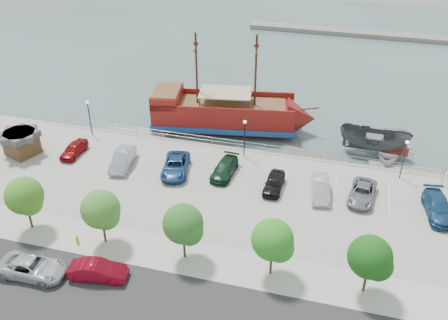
# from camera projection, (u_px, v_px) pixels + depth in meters

# --- Properties ---
(ground) EXTENTS (160.00, 160.00, 0.00)m
(ground) POSITION_uv_depth(u_px,v_px,m) (228.00, 198.00, 48.69)
(ground) COLOR #465B59
(street) EXTENTS (100.00, 8.00, 0.04)m
(street) POSITION_uv_depth(u_px,v_px,m) (170.00, 316.00, 35.05)
(street) COLOR #2D2D2D
(street) RESTS_ON land_slab
(sidewalk) EXTENTS (100.00, 4.00, 0.05)m
(sidewalk) POSITION_uv_depth(u_px,v_px,m) (197.00, 259.00, 39.96)
(sidewalk) COLOR beige
(sidewalk) RESTS_ON land_slab
(seawall_railing) EXTENTS (50.00, 0.06, 1.00)m
(seawall_railing) POSITION_uv_depth(u_px,v_px,m) (247.00, 146.00, 54.27)
(seawall_railing) COLOR gray
(seawall_railing) RESTS_ON land_slab
(far_shore) EXTENTS (40.00, 3.00, 0.80)m
(far_shore) POSITION_uv_depth(u_px,v_px,m) (358.00, 33.00, 91.29)
(far_shore) COLOR gray
(far_shore) RESTS_ON ground
(pirate_ship) EXTENTS (19.90, 8.33, 12.38)m
(pirate_ship) POSITION_uv_depth(u_px,v_px,m) (236.00, 115.00, 59.46)
(pirate_ship) COLOR maroon
(pirate_ship) RESTS_ON ground
(patrol_boat) EXTENTS (8.04, 3.84, 3.00)m
(patrol_boat) POSITION_uv_depth(u_px,v_px,m) (374.00, 142.00, 54.92)
(patrol_boat) COLOR #424648
(patrol_boat) RESTS_ON ground
(speedboat) EXTENTS (5.57, 7.09, 1.33)m
(speedboat) POSITION_uv_depth(u_px,v_px,m) (389.00, 152.00, 54.80)
(speedboat) COLOR silver
(speedboat) RESTS_ON ground
(dock_west) EXTENTS (7.65, 3.00, 0.43)m
(dock_west) POSITION_uv_depth(u_px,v_px,m) (136.00, 134.00, 59.22)
(dock_west) COLOR gray
(dock_west) RESTS_ON ground
(dock_mid) EXTENTS (8.05, 3.85, 0.44)m
(dock_mid) POSITION_uv_depth(u_px,v_px,m) (314.00, 159.00, 54.49)
(dock_mid) COLOR #676057
(dock_mid) RESTS_ON ground
(dock_east) EXTENTS (7.86, 2.64, 0.44)m
(dock_east) POSITION_uv_depth(u_px,v_px,m) (407.00, 171.00, 52.31)
(dock_east) COLOR gray
(dock_east) RESTS_ON ground
(shed) EXTENTS (4.10, 4.10, 2.63)m
(shed) POSITION_uv_depth(u_px,v_px,m) (21.00, 142.00, 53.17)
(shed) COLOR #533821
(shed) RESTS_ON land_slab
(street_van) EXTENTS (5.42, 2.66, 1.48)m
(street_van) POSITION_uv_depth(u_px,v_px,m) (32.00, 267.00, 38.13)
(street_van) COLOR #B9BDC3
(street_van) RESTS_ON street
(street_sedan) EXTENTS (4.68, 2.23, 1.48)m
(street_sedan) POSITION_uv_depth(u_px,v_px,m) (98.00, 271.00, 37.83)
(street_sedan) COLOR maroon
(street_sedan) RESTS_ON street
(fire_hydrant) EXTENTS (0.26, 0.26, 0.75)m
(fire_hydrant) POSITION_uv_depth(u_px,v_px,m) (77.00, 239.00, 41.37)
(fire_hydrant) COLOR #C0AD05
(fire_hydrant) RESTS_ON sidewalk
(lamp_post_left) EXTENTS (0.36, 0.36, 4.28)m
(lamp_post_left) POSITION_uv_depth(u_px,v_px,m) (89.00, 111.00, 55.96)
(lamp_post_left) COLOR black
(lamp_post_left) RESTS_ON land_slab
(lamp_post_mid) EXTENTS (0.36, 0.36, 4.28)m
(lamp_post_mid) POSITION_uv_depth(u_px,v_px,m) (245.00, 132.00, 51.93)
(lamp_post_mid) COLOR black
(lamp_post_mid) RESTS_ON land_slab
(lamp_post_right) EXTENTS (0.36, 0.36, 4.28)m
(lamp_post_right) POSITION_uv_depth(u_px,v_px,m) (405.00, 153.00, 48.35)
(lamp_post_right) COLOR black
(lamp_post_right) RESTS_ON land_slab
(tree_b) EXTENTS (3.30, 3.20, 5.00)m
(tree_b) POSITION_uv_depth(u_px,v_px,m) (26.00, 197.00, 41.49)
(tree_b) COLOR #473321
(tree_b) RESTS_ON sidewalk
(tree_c) EXTENTS (3.30, 3.20, 5.00)m
(tree_c) POSITION_uv_depth(u_px,v_px,m) (102.00, 211.00, 39.93)
(tree_c) COLOR #473321
(tree_c) RESTS_ON sidewalk
(tree_d) EXTENTS (3.30, 3.20, 5.00)m
(tree_d) POSITION_uv_depth(u_px,v_px,m) (185.00, 226.00, 38.36)
(tree_d) COLOR #473321
(tree_d) RESTS_ON sidewalk
(tree_e) EXTENTS (3.30, 3.20, 5.00)m
(tree_e) POSITION_uv_depth(u_px,v_px,m) (274.00, 242.00, 36.79)
(tree_e) COLOR #473321
(tree_e) RESTS_ON sidewalk
(tree_f) EXTENTS (3.30, 3.20, 5.00)m
(tree_f) POSITION_uv_depth(u_px,v_px,m) (372.00, 259.00, 35.23)
(tree_f) COLOR #473321
(tree_f) RESTS_ON sidewalk
(parked_car_a) EXTENTS (1.70, 4.03, 1.36)m
(parked_car_a) POSITION_uv_depth(u_px,v_px,m) (74.00, 149.00, 53.34)
(parked_car_a) COLOR maroon
(parked_car_a) RESTS_ON land_slab
(parked_car_b) EXTENTS (2.39, 5.05, 1.60)m
(parked_car_b) POSITION_uv_depth(u_px,v_px,m) (123.00, 159.00, 51.37)
(parked_car_b) COLOR #A3A8B5
(parked_car_b) RESTS_ON land_slab
(parked_car_c) EXTENTS (3.47, 5.72, 1.48)m
(parked_car_c) POSITION_uv_depth(u_px,v_px,m) (176.00, 166.00, 50.37)
(parked_car_c) COLOR navy
(parked_car_c) RESTS_ON land_slab
(parked_car_d) EXTENTS (2.23, 4.86, 1.38)m
(parked_car_d) POSITION_uv_depth(u_px,v_px,m) (225.00, 169.00, 50.03)
(parked_car_d) COLOR #11321C
(parked_car_d) RESTS_ON land_slab
(parked_car_e) EXTENTS (1.77, 4.22, 1.43)m
(parked_car_e) POSITION_uv_depth(u_px,v_px,m) (274.00, 183.00, 47.86)
(parked_car_e) COLOR black
(parked_car_e) RESTS_ON land_slab
(parked_car_f) EXTENTS (2.38, 4.90, 1.55)m
(parked_car_f) POSITION_uv_depth(u_px,v_px,m) (320.00, 188.00, 47.05)
(parked_car_f) COLOR silver
(parked_car_f) RESTS_ON land_slab
(parked_car_g) EXTENTS (2.81, 5.10, 1.35)m
(parked_car_g) POSITION_uv_depth(u_px,v_px,m) (362.00, 193.00, 46.54)
(parked_car_g) COLOR gray
(parked_car_g) RESTS_ON land_slab
(parked_car_h) EXTENTS (2.91, 5.54, 1.53)m
(parked_car_h) POSITION_uv_depth(u_px,v_px,m) (439.00, 208.00, 44.48)
(parked_car_h) COLOR navy
(parked_car_h) RESTS_ON land_slab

